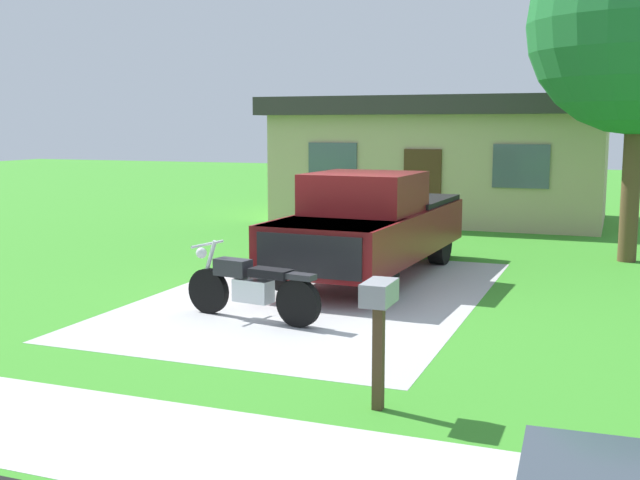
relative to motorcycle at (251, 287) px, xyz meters
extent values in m
plane|color=#3A9029|center=(0.33, 1.82, -0.47)|extent=(80.00, 80.00, 0.00)
cube|color=#B5B5B5|center=(0.33, 1.82, -0.47)|extent=(4.99, 7.89, 0.01)
cube|color=beige|center=(0.33, -4.18, -0.47)|extent=(36.00, 1.80, 0.01)
cylinder|color=black|center=(-0.75, 0.13, -0.14)|extent=(0.67, 0.23, 0.66)
cylinder|color=black|center=(0.78, -0.13, -0.14)|extent=(0.67, 0.23, 0.66)
cube|color=silver|center=(0.04, -0.01, -0.05)|extent=(0.60, 0.35, 0.32)
cube|color=#28282D|center=(-0.30, 0.05, 0.25)|extent=(0.56, 0.34, 0.24)
cube|color=black|center=(0.34, -0.06, 0.23)|extent=(0.64, 0.38, 0.12)
cube|color=#28282D|center=(0.78, -0.13, 0.23)|extent=(0.51, 0.28, 0.08)
cylinder|color=silver|center=(-0.75, 0.13, 0.23)|extent=(0.34, 0.12, 0.77)
cylinder|color=silver|center=(-0.75, 0.13, 0.55)|extent=(0.16, 0.70, 0.04)
sphere|color=silver|center=(-0.87, 0.15, 0.41)|extent=(0.16, 0.16, 0.16)
cylinder|color=black|center=(1.37, 1.87, -0.05)|extent=(0.33, 0.85, 0.84)
cylinder|color=black|center=(-0.26, 1.93, -0.05)|extent=(0.33, 0.85, 0.84)
cylinder|color=black|center=(1.52, 5.36, -0.05)|extent=(0.33, 0.85, 0.84)
cylinder|color=black|center=(-0.12, 5.43, -0.05)|extent=(0.33, 0.85, 0.84)
cube|color=maroon|center=(0.63, 3.70, 0.33)|extent=(2.22, 5.68, 0.80)
cube|color=maroon|center=(0.55, 1.85, 0.63)|extent=(1.97, 1.97, 0.20)
cube|color=maroon|center=(0.61, 3.30, 1.08)|extent=(1.87, 1.97, 0.70)
cube|color=#3F4C56|center=(0.58, 2.50, 0.98)|extent=(1.71, 0.23, 0.60)
cube|color=black|center=(0.69, 5.25, 0.58)|extent=(1.99, 2.47, 0.50)
cube|color=black|center=(0.52, 0.92, 0.33)|extent=(1.70, 0.17, 0.64)
cube|color=#4C3823|center=(2.69, -2.72, 0.08)|extent=(0.10, 0.10, 1.10)
cube|color=gray|center=(2.69, -2.72, 0.68)|extent=(0.26, 0.48, 0.22)
cylinder|color=brown|center=(4.98, 7.02, 1.11)|extent=(0.36, 0.36, 3.17)
sphere|color=#226E34|center=(4.98, 7.02, 4.21)|extent=(4.32, 4.32, 4.32)
cube|color=tan|center=(-0.08, 12.98, 1.03)|extent=(9.00, 5.00, 3.00)
cube|color=#383333|center=(-0.08, 12.98, 2.78)|extent=(9.60, 5.60, 0.50)
cube|color=#4C2D19|center=(-0.08, 10.45, 0.58)|extent=(1.00, 0.08, 2.10)
cube|color=#4C5966|center=(-2.60, 10.45, 1.23)|extent=(1.40, 0.06, 1.10)
cube|color=#4C5966|center=(2.44, 10.45, 1.23)|extent=(1.40, 0.06, 1.10)
camera|label=1|loc=(4.75, -9.65, 2.24)|focal=43.70mm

